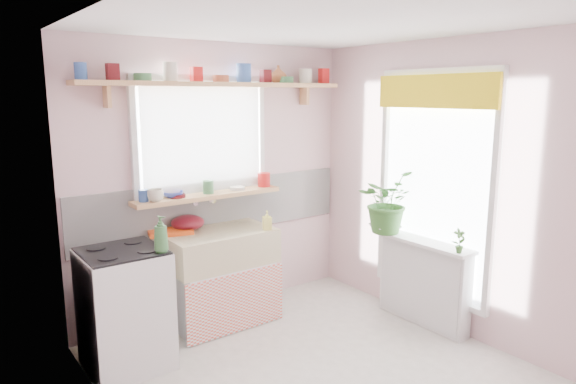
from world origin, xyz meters
TOP-DOWN VIEW (x-y plane):
  - room at (0.66, 0.86)m, footprint 3.20×3.20m
  - sink_unit at (-0.15, 1.29)m, footprint 0.95×0.65m
  - cooker at (-1.10, 1.05)m, footprint 0.58×0.58m
  - radiator_ledge at (1.30, 0.20)m, footprint 0.22×0.95m
  - windowsill at (-0.15, 1.48)m, footprint 1.40×0.22m
  - pine_shelf at (0.00, 1.47)m, footprint 2.52×0.24m
  - shelf_crockery at (-0.00, 1.47)m, footprint 2.47×0.11m
  - sill_crockery at (-0.15, 1.48)m, footprint 1.35×0.11m
  - dish_tray at (-0.53, 1.50)m, footprint 0.43×0.36m
  - colander at (-0.35, 1.50)m, footprint 0.39×0.39m
  - jade_plant at (1.21, 0.60)m, footprint 0.67×0.64m
  - fruit_bowl at (1.21, 0.60)m, footprint 0.35×0.35m
  - herb_pot at (1.21, -0.20)m, footprint 0.13×0.10m
  - soap_bottle_sink at (0.22, 1.10)m, footprint 0.10×0.10m
  - sill_cup at (-0.67, 1.42)m, footprint 0.14×0.14m
  - sill_bowl at (-0.48, 1.50)m, footprint 0.20×0.20m
  - shelf_vase at (0.66, 1.53)m, footprint 0.21×0.21m
  - cooker_bottle at (-0.88, 0.83)m, footprint 0.13×0.14m
  - fruit at (1.22, 0.61)m, footprint 0.20×0.14m

SIDE VIEW (x-z plane):
  - radiator_ledge at x=1.30m, z-range 0.01..0.78m
  - sink_unit at x=-0.15m, z-range -0.13..0.99m
  - cooker at x=-1.10m, z-range 0.00..0.92m
  - fruit_bowl at x=1.21m, z-range 0.78..0.84m
  - fruit at x=1.22m, z-range 0.82..0.92m
  - dish_tray at x=-0.53m, z-range 0.85..0.89m
  - herb_pot at x=1.21m, z-range 0.78..0.98m
  - colander at x=-0.35m, z-range 0.85..0.98m
  - soap_bottle_sink at x=0.22m, z-range 0.85..1.02m
  - cooker_bottle at x=-0.88m, z-range 0.92..1.18m
  - jade_plant at x=1.21m, z-range 0.77..1.36m
  - windowsill at x=-0.15m, z-range 1.12..1.16m
  - sill_bowl at x=-0.48m, z-range 1.16..1.21m
  - sill_cup at x=-0.67m, z-range 1.16..1.26m
  - sill_crockery at x=-0.15m, z-range 1.16..1.28m
  - room at x=0.66m, z-range -0.23..2.97m
  - pine_shelf at x=0.00m, z-range 2.10..2.14m
  - shelf_crockery at x=0.00m, z-range 2.14..2.26m
  - shelf_vase at x=0.66m, z-range 2.14..2.31m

